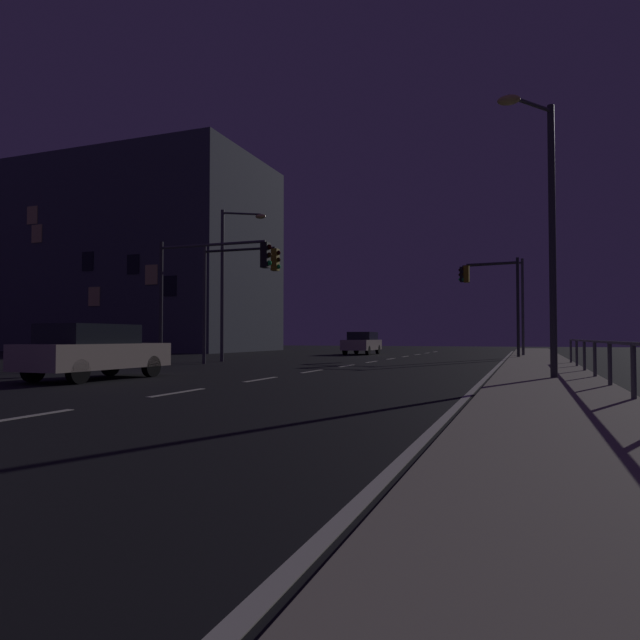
# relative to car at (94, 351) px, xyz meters

# --- Properties ---
(ground_plane) EXTENTS (112.00, 112.00, 0.00)m
(ground_plane) POSITION_rel_car_xyz_m (4.46, 6.12, -0.82)
(ground_plane) COLOR black
(ground_plane) RESTS_ON ground
(sidewalk_right) EXTENTS (2.77, 77.00, 0.14)m
(sidewalk_right) POSITION_rel_car_xyz_m (12.03, 6.12, -0.75)
(sidewalk_right) COLOR #9E937F
(sidewalk_right) RESTS_ON ground
(lane_markings_center) EXTENTS (0.14, 50.00, 0.01)m
(lane_markings_center) POSITION_rel_car_xyz_m (4.46, 9.62, -0.82)
(lane_markings_center) COLOR silver
(lane_markings_center) RESTS_ON ground
(lane_edge_line) EXTENTS (0.14, 53.00, 0.01)m
(lane_edge_line) POSITION_rel_car_xyz_m (10.40, 11.12, -0.82)
(lane_edge_line) COLOR silver
(lane_edge_line) RESTS_ON ground
(car) EXTENTS (2.01, 4.47, 1.57)m
(car) POSITION_rel_car_xyz_m (0.00, 0.00, 0.00)
(car) COLOR beige
(car) RESTS_ON ground
(car_oncoming) EXTENTS (1.88, 4.43, 1.57)m
(car_oncoming) POSITION_rel_car_xyz_m (0.73, 24.91, 0.00)
(car_oncoming) COLOR beige
(car_oncoming) RESTS_ON ground
(traffic_light_far_center) EXTENTS (3.05, 0.43, 5.40)m
(traffic_light_far_center) POSITION_rel_car_xyz_m (9.86, 19.45, 3.07)
(traffic_light_far_center) COLOR #2D3033
(traffic_light_far_center) RESTS_ON sidewalk_right
(traffic_light_mid_left) EXTENTS (4.97, 0.34, 5.05)m
(traffic_light_mid_left) POSITION_rel_car_xyz_m (-0.01, 6.09, 2.79)
(traffic_light_mid_left) COLOR #38383D
(traffic_light_mid_left) RESTS_ON ground
(traffic_light_overhead_east) EXTENTS (3.87, 0.71, 5.77)m
(traffic_light_overhead_east) POSITION_rel_car_xyz_m (9.75, 22.85, 3.36)
(traffic_light_overhead_east) COLOR #4C4C51
(traffic_light_overhead_east) RESTS_ON sidewalk_right
(traffic_light_near_right) EXTENTS (3.79, 0.35, 5.32)m
(traffic_light_near_right) POSITION_rel_car_xyz_m (-0.46, 9.09, 2.92)
(traffic_light_near_right) COLOR #4C4C51
(traffic_light_near_right) RESTS_ON ground
(street_lamp_across_street) EXTENTS (1.40, 1.62, 7.28)m
(street_lamp_across_street) POSITION_rel_car_xyz_m (12.02, 3.08, 3.70)
(street_lamp_across_street) COLOR #38383D
(street_lamp_across_street) RESTS_ON sidewalk_right
(street_lamp_median) EXTENTS (1.99, 1.25, 7.55)m
(street_lamp_median) POSITION_rel_car_xyz_m (-2.31, 11.70, 3.72)
(street_lamp_median) COLOR #4C4C51
(street_lamp_median) RESTS_ON ground
(barrier_fence) EXTENTS (0.09, 26.41, 0.98)m
(barrier_fence) POSITION_rel_car_xyz_m (13.27, -0.22, 0.06)
(barrier_fence) COLOR #59595E
(barrier_fence) RESTS_ON sidewalk_right
(building_distant) EXTENTS (24.95, 13.14, 16.53)m
(building_distant) POSITION_rel_car_xyz_m (-22.39, 28.67, 7.44)
(building_distant) COLOR #4C515B
(building_distant) RESTS_ON ground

